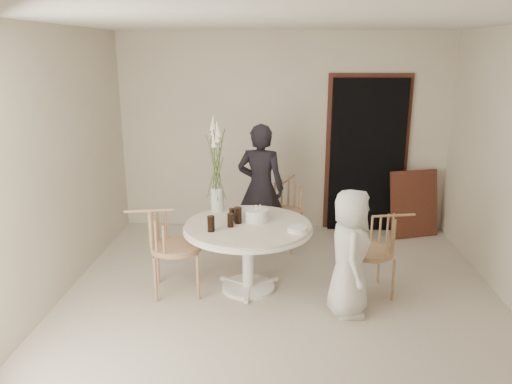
{
  "coord_description": "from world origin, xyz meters",
  "views": [
    {
      "loc": [
        -0.01,
        -4.57,
        2.46
      ],
      "look_at": [
        -0.27,
        0.3,
        1.06
      ],
      "focal_mm": 35.0,
      "sensor_mm": 36.0,
      "label": 1
    }
  ],
  "objects_px": {
    "girl": "(261,188)",
    "boy": "(350,253)",
    "chair_right": "(381,242)",
    "flower_vase": "(217,167)",
    "chair_far": "(285,203)",
    "table": "(248,234)",
    "chair_left": "(163,239)",
    "birthday_cake": "(256,215)"
  },
  "relations": [
    {
      "from": "girl",
      "to": "boy",
      "type": "distance_m",
      "value": 1.83
    },
    {
      "from": "chair_right",
      "to": "flower_vase",
      "type": "height_order",
      "value": "flower_vase"
    },
    {
      "from": "chair_far",
      "to": "chair_right",
      "type": "xyz_separation_m",
      "value": [
        0.97,
        -1.31,
        -0.0
      ]
    },
    {
      "from": "table",
      "to": "chair_right",
      "type": "xyz_separation_m",
      "value": [
        1.36,
        0.0,
        -0.06
      ]
    },
    {
      "from": "chair_right",
      "to": "boy",
      "type": "bearing_deg",
      "value": -50.96
    },
    {
      "from": "chair_left",
      "to": "flower_vase",
      "type": "height_order",
      "value": "flower_vase"
    },
    {
      "from": "girl",
      "to": "boy",
      "type": "relative_size",
      "value": 1.3
    },
    {
      "from": "chair_left",
      "to": "birthday_cake",
      "type": "xyz_separation_m",
      "value": [
        0.94,
        0.22,
        0.2
      ]
    },
    {
      "from": "table",
      "to": "chair_far",
      "type": "height_order",
      "value": "chair_far"
    },
    {
      "from": "chair_right",
      "to": "boy",
      "type": "height_order",
      "value": "boy"
    },
    {
      "from": "birthday_cake",
      "to": "flower_vase",
      "type": "distance_m",
      "value": 0.7
    },
    {
      "from": "chair_far",
      "to": "flower_vase",
      "type": "bearing_deg",
      "value": -110.65
    },
    {
      "from": "birthday_cake",
      "to": "chair_right",
      "type": "bearing_deg",
      "value": -4.89
    },
    {
      "from": "chair_left",
      "to": "boy",
      "type": "xyz_separation_m",
      "value": [
        1.85,
        -0.34,
        0.02
      ]
    },
    {
      "from": "flower_vase",
      "to": "girl",
      "type": "bearing_deg",
      "value": 58.14
    },
    {
      "from": "table",
      "to": "birthday_cake",
      "type": "distance_m",
      "value": 0.22
    },
    {
      "from": "girl",
      "to": "boy",
      "type": "bearing_deg",
      "value": 130.22
    },
    {
      "from": "table",
      "to": "flower_vase",
      "type": "bearing_deg",
      "value": 131.94
    },
    {
      "from": "chair_left",
      "to": "girl",
      "type": "xyz_separation_m",
      "value": [
        0.95,
        1.24,
        0.21
      ]
    },
    {
      "from": "chair_left",
      "to": "boy",
      "type": "relative_size",
      "value": 0.74
    },
    {
      "from": "table",
      "to": "birthday_cake",
      "type": "xyz_separation_m",
      "value": [
        0.08,
        0.11,
        0.18
      ]
    },
    {
      "from": "chair_far",
      "to": "chair_right",
      "type": "distance_m",
      "value": 1.63
    },
    {
      "from": "girl",
      "to": "birthday_cake",
      "type": "relative_size",
      "value": 6.23
    },
    {
      "from": "birthday_cake",
      "to": "chair_left",
      "type": "bearing_deg",
      "value": -166.79
    },
    {
      "from": "birthday_cake",
      "to": "flower_vase",
      "type": "relative_size",
      "value": 0.24
    },
    {
      "from": "flower_vase",
      "to": "table",
      "type": "bearing_deg",
      "value": -48.06
    },
    {
      "from": "table",
      "to": "chair_left",
      "type": "bearing_deg",
      "value": -172.68
    },
    {
      "from": "chair_right",
      "to": "flower_vase",
      "type": "xyz_separation_m",
      "value": [
        -1.73,
        0.41,
        0.68
      ]
    },
    {
      "from": "boy",
      "to": "flower_vase",
      "type": "height_order",
      "value": "flower_vase"
    },
    {
      "from": "chair_left",
      "to": "chair_right",
      "type": "bearing_deg",
      "value": -97.87
    },
    {
      "from": "boy",
      "to": "table",
      "type": "bearing_deg",
      "value": 66.59
    },
    {
      "from": "chair_left",
      "to": "flower_vase",
      "type": "xyz_separation_m",
      "value": [
        0.5,
        0.52,
        0.64
      ]
    },
    {
      "from": "boy",
      "to": "birthday_cake",
      "type": "bearing_deg",
      "value": 59.49
    },
    {
      "from": "table",
      "to": "chair_right",
      "type": "bearing_deg",
      "value": 0.0
    },
    {
      "from": "chair_left",
      "to": "flower_vase",
      "type": "distance_m",
      "value": 0.96
    },
    {
      "from": "chair_right",
      "to": "birthday_cake",
      "type": "bearing_deg",
      "value": -105.76
    },
    {
      "from": "chair_right",
      "to": "chair_far",
      "type": "bearing_deg",
      "value": -154.39
    },
    {
      "from": "girl",
      "to": "boy",
      "type": "xyz_separation_m",
      "value": [
        0.91,
        -1.58,
        -0.18
      ]
    },
    {
      "from": "table",
      "to": "chair_far",
      "type": "bearing_deg",
      "value": 73.41
    },
    {
      "from": "chair_right",
      "to": "birthday_cake",
      "type": "relative_size",
      "value": 3.34
    },
    {
      "from": "chair_far",
      "to": "birthday_cake",
      "type": "height_order",
      "value": "birthday_cake"
    },
    {
      "from": "birthday_cake",
      "to": "flower_vase",
      "type": "bearing_deg",
      "value": 146.05
    }
  ]
}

